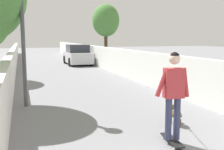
# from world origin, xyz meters

# --- Properties ---
(ground_plane) EXTENTS (80.00, 80.00, 0.00)m
(ground_plane) POSITION_xyz_m (14.00, 0.00, 0.00)
(ground_plane) COLOR gray
(wall_left) EXTENTS (48.00, 0.30, 1.36)m
(wall_left) POSITION_xyz_m (12.00, 2.91, 0.68)
(wall_left) COLOR silver
(wall_left) RESTS_ON ground
(fence_right) EXTENTS (48.00, 0.30, 1.46)m
(fence_right) POSITION_xyz_m (12.00, -2.91, 0.73)
(fence_right) COLOR white
(fence_right) RESTS_ON ground
(tree_right_distant) EXTENTS (2.14, 2.14, 4.71)m
(tree_right_distant) POSITION_xyz_m (19.00, -4.06, 3.40)
(tree_right_distant) COLOR #473523
(tree_right_distant) RESTS_ON ground
(lamp_post) EXTENTS (0.36, 0.36, 4.74)m
(lamp_post) POSITION_xyz_m (6.91, 2.36, 3.20)
(lamp_post) COLOR #4C4C51
(lamp_post) RESTS_ON ground
(skateboard) EXTENTS (0.82, 0.31, 0.08)m
(skateboard) POSITION_xyz_m (2.88, -0.36, 0.07)
(skateboard) COLOR black
(skateboard) RESTS_ON ground
(person_skateboarder) EXTENTS (0.27, 0.72, 1.75)m
(person_skateboarder) POSITION_xyz_m (2.88, -0.36, 1.11)
(person_skateboarder) COLOR #333859
(person_skateboarder) RESTS_ON skateboard
(dog) EXTENTS (1.33, 0.85, 1.06)m
(dog) POSITION_xyz_m (3.90, -1.06, 0.27)
(dog) COLOR brown
(dog) RESTS_ON ground
(car_near) EXTENTS (3.80, 1.80, 1.54)m
(car_near) POSITION_xyz_m (19.02, -1.76, 0.71)
(car_near) COLOR silver
(car_near) RESTS_ON ground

